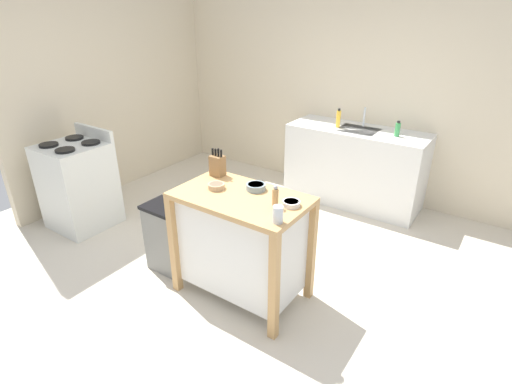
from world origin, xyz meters
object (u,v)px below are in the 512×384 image
kitchen_island (241,241)px  pepper_grinder (275,197)px  bowl_stoneware_deep (216,186)px  bottle_hand_soap (338,119)px  bowl_ceramic_small (291,203)px  drinking_cup (278,214)px  stove (79,185)px  bowl_ceramic_wide (256,187)px  sink_faucet (364,117)px  trash_bin (168,237)px  bottle_spray_cleaner (398,129)px  knife_block (217,165)px

kitchen_island → pepper_grinder: bearing=-2.0°
bowl_stoneware_deep → kitchen_island: bearing=2.4°
kitchen_island → bowl_stoneware_deep: bowl_stoneware_deep is taller
bottle_hand_soap → bowl_ceramic_small: bearing=-74.8°
drinking_cup → stove: (-2.53, 0.15, -0.49)m
bowl_ceramic_wide → sink_faucet: 2.13m
trash_bin → sink_faucet: sink_faucet is taller
bowl_stoneware_deep → trash_bin: size_ratio=0.20×
kitchen_island → bottle_spray_cleaner: bearing=76.4°
knife_block → bowl_ceramic_wide: bearing=-7.6°
knife_block → drinking_cup: size_ratio=2.03×
bowl_stoneware_deep → pepper_grinder: bearing=-0.2°
pepper_grinder → bottle_hand_soap: size_ratio=0.76×
pepper_grinder → sink_faucet: bearing=95.8°
knife_block → drinking_cup: knife_block is taller
knife_block → bowl_ceramic_small: 0.79m
trash_bin → bowl_stoneware_deep: bearing=8.7°
drinking_cup → bottle_hand_soap: size_ratio=0.54×
knife_block → stove: (-1.71, -0.24, -0.52)m
kitchen_island → drinking_cup: 0.66m
knife_block → bowl_ceramic_wide: knife_block is taller
trash_bin → bottle_spray_cleaner: size_ratio=3.77×
kitchen_island → stove: 2.09m
bowl_ceramic_small → bottle_spray_cleaner: size_ratio=0.76×
pepper_grinder → sink_faucet: sink_faucet is taller
kitchen_island → bottle_hand_soap: bearing=94.2°
bowl_stoneware_deep → bottle_spray_cleaner: 2.24m
sink_faucet → bottle_spray_cleaner: (0.43, -0.17, -0.03)m
drinking_cup → sink_faucet: size_ratio=0.53×
trash_bin → kitchen_island: bearing=6.8°
kitchen_island → bowl_stoneware_deep: (-0.22, -0.01, 0.41)m
bowl_ceramic_small → pepper_grinder: 0.13m
bowl_ceramic_small → bottle_hand_soap: bottle_hand_soap is taller
sink_faucet → bowl_ceramic_wide: bearing=-91.0°
bowl_ceramic_wide → pepper_grinder: pepper_grinder is taller
stove → bowl_stoneware_deep: bearing=0.9°
bowl_ceramic_wide → sink_faucet: (0.04, 2.12, 0.09)m
trash_bin → knife_block: bearing=38.7°
bowl_ceramic_wide → bottle_hand_soap: bottle_hand_soap is taller
bowl_stoneware_deep → trash_bin: bowl_stoneware_deep is taller
kitchen_island → pepper_grinder: 0.56m
drinking_cup → pepper_grinder: bearing=126.5°
bowl_ceramic_small → trash_bin: bowl_ceramic_small is taller
knife_block → bottle_spray_cleaner: (0.89, 1.90, -0.01)m
bowl_stoneware_deep → drinking_cup: (0.66, -0.18, 0.04)m
bowl_ceramic_wide → bottle_spray_cleaner: size_ratio=0.89×
kitchen_island → stove: bearing=-178.9°
pepper_grinder → bowl_ceramic_wide: bearing=150.1°
kitchen_island → knife_block: bearing=152.3°
bottle_spray_cleaner → bottle_hand_soap: bearing=-177.1°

